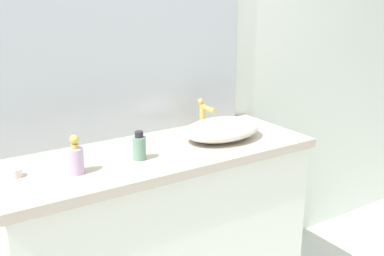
# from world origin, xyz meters

# --- Properties ---
(bathroom_wall_rear) EXTENTS (6.00, 0.06, 2.60)m
(bathroom_wall_rear) POSITION_xyz_m (0.00, 0.73, 1.30)
(bathroom_wall_rear) COLOR silver
(bathroom_wall_rear) RESTS_ON ground
(vanity_counter) EXTENTS (1.40, 0.52, 0.90)m
(vanity_counter) POSITION_xyz_m (0.05, 0.43, 0.45)
(vanity_counter) COLOR white
(vanity_counter) RESTS_ON ground
(wall_mirror_panel) EXTENTS (1.23, 0.01, 1.23)m
(wall_mirror_panel) POSITION_xyz_m (0.05, 0.69, 1.51)
(wall_mirror_panel) COLOR #B2BCC6
(wall_mirror_panel) RESTS_ON vanity_counter
(sink_basin) EXTENTS (0.38, 0.26, 0.10)m
(sink_basin) POSITION_xyz_m (0.38, 0.41, 0.95)
(sink_basin) COLOR silver
(sink_basin) RESTS_ON vanity_counter
(faucet) EXTENTS (0.03, 0.13, 0.16)m
(faucet) POSITION_xyz_m (0.38, 0.55, 0.99)
(faucet) COLOR gold
(faucet) RESTS_ON vanity_counter
(soap_dispenser) EXTENTS (0.06, 0.06, 0.15)m
(soap_dispenser) POSITION_xyz_m (-0.33, 0.37, 0.96)
(soap_dispenser) COLOR #BFA8D1
(soap_dispenser) RESTS_ON vanity_counter
(lotion_bottle) EXTENTS (0.05, 0.05, 0.12)m
(lotion_bottle) POSITION_xyz_m (-0.06, 0.38, 0.95)
(lotion_bottle) COLOR gray
(lotion_bottle) RESTS_ON vanity_counter
(candle_jar) EXTENTS (0.05, 0.05, 0.03)m
(candle_jar) POSITION_xyz_m (-0.53, 0.46, 0.91)
(candle_jar) COLOR silver
(candle_jar) RESTS_ON vanity_counter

